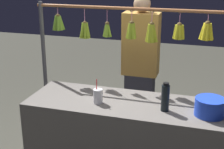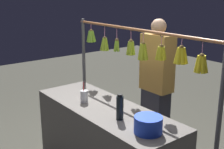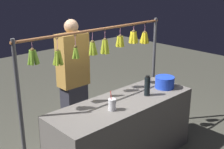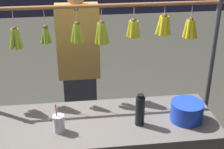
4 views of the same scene
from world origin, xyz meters
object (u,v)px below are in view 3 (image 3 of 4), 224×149
object	(u,v)px
water_bottle	(147,86)
drink_cup	(112,105)
blue_bucket	(165,82)
vendor_person	(74,83)

from	to	relation	value
water_bottle	drink_cup	size ratio (longest dim) A/B	1.13
drink_cup	blue_bucket	bearing A→B (deg)	-178.13
blue_bucket	vendor_person	distance (m)	1.26
water_bottle	vendor_person	bearing A→B (deg)	-65.80
blue_bucket	vendor_person	bearing A→B (deg)	-49.35
water_bottle	blue_bucket	distance (m)	0.39
water_bottle	drink_cup	xyz separation A→B (m)	(0.62, 0.02, -0.06)
water_bottle	drink_cup	world-z (taller)	water_bottle
blue_bucket	drink_cup	world-z (taller)	drink_cup
water_bottle	blue_bucket	xyz separation A→B (m)	(-0.38, -0.02, -0.05)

